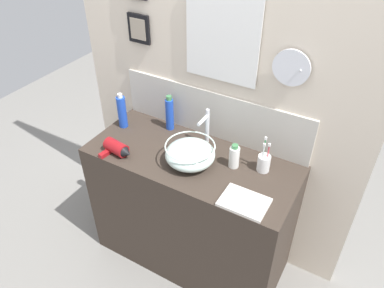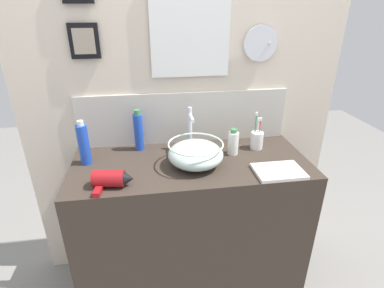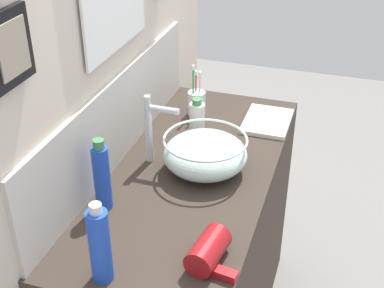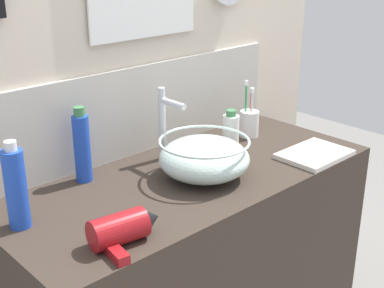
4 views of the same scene
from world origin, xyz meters
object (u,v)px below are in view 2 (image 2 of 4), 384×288
object	(u,v)px
faucet	(190,126)
toothbrush_cup	(257,140)
hair_drier	(112,179)
hand_towel	(279,171)
glass_bowl_sink	(196,154)
spray_bottle	(233,143)
shampoo_bottle	(84,144)
soap_dispenser	(139,131)

from	to	relation	value
faucet	toothbrush_cup	distance (m)	0.38
hair_drier	hand_towel	bearing A→B (deg)	0.08
glass_bowl_sink	toothbrush_cup	xyz separation A→B (m)	(0.37, 0.15, -0.01)
hair_drier	toothbrush_cup	world-z (taller)	toothbrush_cup
hair_drier	glass_bowl_sink	bearing A→B (deg)	18.82
spray_bottle	shampoo_bottle	size ratio (longest dim) A/B	0.62
hair_drier	spray_bottle	bearing A→B (deg)	20.58
toothbrush_cup	shampoo_bottle	distance (m)	0.92
faucet	toothbrush_cup	size ratio (longest dim) A/B	1.16
hair_drier	shampoo_bottle	world-z (taller)	shampoo_bottle
soap_dispenser	spray_bottle	size ratio (longest dim) A/B	1.60
glass_bowl_sink	toothbrush_cup	size ratio (longest dim) A/B	1.31
soap_dispenser	spray_bottle	world-z (taller)	soap_dispenser
spray_bottle	shampoo_bottle	xyz separation A→B (m)	(-0.77, 0.01, 0.04)
toothbrush_cup	soap_dispenser	distance (m)	0.66
faucet	toothbrush_cup	world-z (taller)	faucet
spray_bottle	shampoo_bottle	bearing A→B (deg)	179.32
glass_bowl_sink	toothbrush_cup	bearing A→B (deg)	21.41
faucet	spray_bottle	distance (m)	0.25
faucet	shampoo_bottle	distance (m)	0.55
hair_drier	toothbrush_cup	distance (m)	0.82
faucet	toothbrush_cup	xyz separation A→B (m)	(0.37, -0.04, -0.09)
glass_bowl_sink	hair_drier	bearing A→B (deg)	-161.18
toothbrush_cup	shampoo_bottle	size ratio (longest dim) A/B	0.91
toothbrush_cup	soap_dispenser	xyz separation A→B (m)	(-0.65, 0.09, 0.06)
glass_bowl_sink	spray_bottle	bearing A→B (deg)	23.67
hand_towel	glass_bowl_sink	bearing A→B (deg)	160.69
glass_bowl_sink	hand_towel	world-z (taller)	glass_bowl_sink
soap_dispenser	hand_towel	distance (m)	0.76
toothbrush_cup	spray_bottle	distance (m)	0.16
faucet	hair_drier	size ratio (longest dim) A/B	1.29
toothbrush_cup	glass_bowl_sink	bearing A→B (deg)	-158.59
toothbrush_cup	spray_bottle	bearing A→B (deg)	-161.99
hair_drier	shampoo_bottle	distance (m)	0.29
shampoo_bottle	soap_dispenser	bearing A→B (deg)	25.05
soap_dispenser	toothbrush_cup	bearing A→B (deg)	-7.46
faucet	soap_dispenser	world-z (taller)	faucet
faucet	shampoo_bottle	world-z (taller)	faucet
faucet	hair_drier	world-z (taller)	faucet
faucet	soap_dispenser	size ratio (longest dim) A/B	1.05
spray_bottle	hand_towel	xyz separation A→B (m)	(0.16, -0.23, -0.06)
shampoo_bottle	hand_towel	distance (m)	0.97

